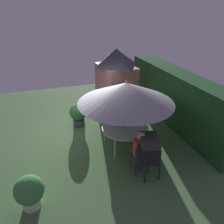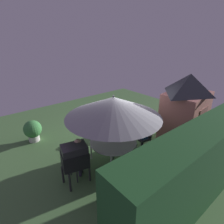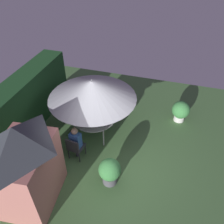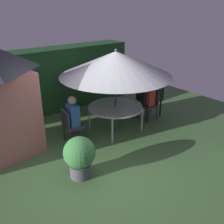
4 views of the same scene
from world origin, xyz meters
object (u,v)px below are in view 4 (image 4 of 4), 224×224
at_px(potted_plant_by_grill, 80,155).
at_px(patio_table, 115,108).
at_px(patio_umbrella, 116,64).
at_px(person_in_red, 149,95).
at_px(bbq_grill, 150,91).
at_px(chair_far_side, 70,124).
at_px(chair_near_shed, 150,103).
at_px(person_in_blue, 73,114).

bearing_deg(potted_plant_by_grill, patio_table, 31.79).
xyz_separation_m(patio_umbrella, person_in_red, (1.25, -0.05, -1.13)).
distance_m(patio_umbrella, person_in_red, 1.68).
distance_m(bbq_grill, potted_plant_by_grill, 3.59).
bearing_deg(person_in_red, patio_umbrella, 177.87).
relative_size(bbq_grill, chair_far_side, 1.33).
relative_size(patio_umbrella, chair_near_shed, 3.28).
bearing_deg(chair_far_side, person_in_red, -4.75).
relative_size(chair_near_shed, person_in_red, 0.71).
bearing_deg(patio_umbrella, person_in_blue, 172.81).
relative_size(chair_near_shed, person_in_blue, 0.71).
xyz_separation_m(person_in_red, person_in_blue, (-2.50, 0.20, 0.00)).
height_order(patio_umbrella, potted_plant_by_grill, patio_umbrella).
xyz_separation_m(patio_table, person_in_red, (1.25, -0.05, 0.11)).
bearing_deg(person_in_blue, person_in_red, -4.67).
height_order(potted_plant_by_grill, person_in_blue, person_in_blue).
height_order(chair_near_shed, person_in_red, person_in_red).
distance_m(chair_far_side, potted_plant_by_grill, 1.45).
distance_m(chair_near_shed, chair_far_side, 2.68).
bearing_deg(potted_plant_by_grill, bbq_grill, 20.79).
xyz_separation_m(chair_near_shed, chair_far_side, (-2.67, 0.22, 0.00)).
bearing_deg(person_in_red, patio_table, 177.87).
bearing_deg(person_in_blue, chair_far_side, 172.81).
height_order(patio_table, person_in_red, person_in_red).
xyz_separation_m(patio_umbrella, chair_far_side, (-1.34, 0.17, -1.39)).
height_order(bbq_grill, chair_far_side, bbq_grill).
distance_m(potted_plant_by_grill, person_in_blue, 1.51).
relative_size(chair_far_side, person_in_blue, 0.71).
bearing_deg(patio_table, patio_umbrella, 0.00).
distance_m(chair_near_shed, person_in_blue, 2.61).
height_order(patio_table, person_in_blue, person_in_blue).
bearing_deg(patio_umbrella, chair_far_side, 172.81).
height_order(patio_umbrella, chair_near_shed, patio_umbrella).
relative_size(patio_table, chair_near_shed, 1.67).
distance_m(patio_umbrella, person_in_blue, 1.69).
bearing_deg(patio_table, potted_plant_by_grill, -148.21).
bearing_deg(chair_near_shed, potted_plant_by_grill, -160.79).
bearing_deg(bbq_grill, potted_plant_by_grill, -159.21).
bearing_deg(patio_umbrella, person_in_red, -2.13).
relative_size(bbq_grill, chair_near_shed, 1.33).
bearing_deg(potted_plant_by_grill, patio_umbrella, 31.79).
relative_size(patio_table, person_in_red, 1.19).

